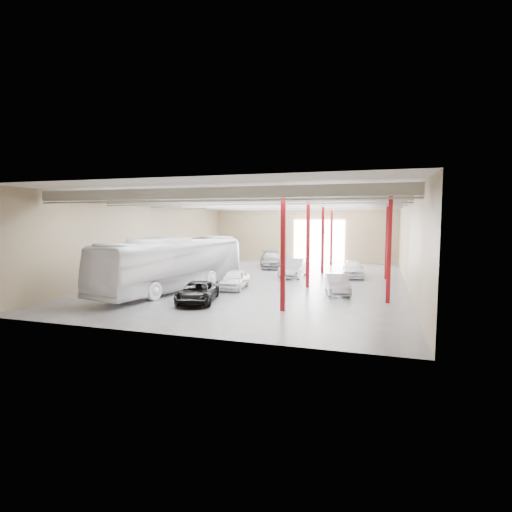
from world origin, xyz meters
The scene contains 8 objects.
depot_shell centered at (0.13, 0.48, 4.98)m, with size 22.12×32.12×7.06m.
coach_bus centered at (-5.41, -5.81, 1.92)m, with size 3.22×13.77×3.84m, color white.
black_sedan centered at (-1.79, -9.36, 0.64)m, with size 2.12×4.59×1.28m, color black.
car_row_a centered at (-1.27, -4.16, 0.69)m, with size 1.64×4.08×1.39m, color white.
car_row_b centered at (1.66, 2.99, 0.81)m, with size 1.72×4.94×1.63m, color #9E9EA2.
car_row_c centered at (-2.00, 9.00, 0.82)m, with size 2.29×5.64×1.64m, color slate.
car_right_near centered at (6.18, -3.79, 0.68)m, with size 1.43×4.10×1.35m, color #A4A4A8.
car_right_far centered at (6.73, 4.39, 0.76)m, with size 1.80×4.48×1.53m, color white.
Camera 1 is at (8.95, -31.57, 5.25)m, focal length 28.00 mm.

